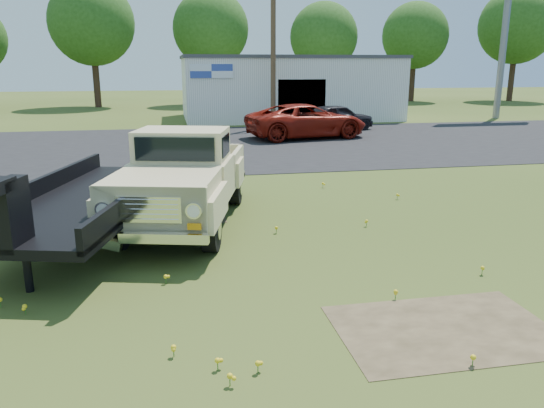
{
  "coord_description": "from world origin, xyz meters",
  "views": [
    {
      "loc": [
        -2.14,
        -9.09,
        3.56
      ],
      "look_at": [
        -0.17,
        1.0,
        0.86
      ],
      "focal_mm": 35.0,
      "sensor_mm": 36.0,
      "label": 1
    }
  ],
  "objects": [
    {
      "name": "utility_pole_mid",
      "position": [
        4.0,
        22.0,
        4.6
      ],
      "size": [
        1.6,
        0.3,
        9.0
      ],
      "color": "#4D3624",
      "rests_on": "ground"
    },
    {
      "name": "commercial_building",
      "position": [
        6.0,
        26.99,
        2.1
      ],
      "size": [
        14.2,
        8.2,
        4.15
      ],
      "color": "silver",
      "rests_on": "ground"
    },
    {
      "name": "red_pickup",
      "position": [
        4.65,
        16.63,
        0.84
      ],
      "size": [
        6.42,
        3.83,
        1.67
      ],
      "primitive_type": "imported",
      "rotation": [
        0.0,
        0.0,
        1.75
      ],
      "color": "maroon",
      "rests_on": "ground"
    },
    {
      "name": "asphalt_lot",
      "position": [
        0.0,
        15.0,
        0.0
      ],
      "size": [
        90.0,
        14.0,
        0.02
      ],
      "primitive_type": "cube",
      "color": "black",
      "rests_on": "ground"
    },
    {
      "name": "dirt_patch_a",
      "position": [
        1.5,
        -3.0,
        0.0
      ],
      "size": [
        3.0,
        2.0,
        0.01
      ],
      "primitive_type": "cube",
      "color": "#433924",
      "rests_on": "ground"
    },
    {
      "name": "dark_sedan",
      "position": [
        7.08,
        19.33,
        0.73
      ],
      "size": [
        4.59,
        2.99,
        1.45
      ],
      "primitive_type": "imported",
      "rotation": [
        0.0,
        0.0,
        1.9
      ],
      "color": "black",
      "rests_on": "ground"
    },
    {
      "name": "treeline_c",
      "position": [
        -8.0,
        39.5,
        6.93
      ],
      "size": [
        7.04,
        7.04,
        10.47
      ],
      "color": "#372319",
      "rests_on": "ground"
    },
    {
      "name": "vintage_pickup_truck",
      "position": [
        -1.85,
        2.86,
        1.09
      ],
      "size": [
        3.77,
        6.42,
        2.19
      ],
      "primitive_type": null,
      "rotation": [
        0.0,
        0.0,
        -0.25
      ],
      "color": "#CBBF88",
      "rests_on": "ground"
    },
    {
      "name": "dirt_patch_b",
      "position": [
        -2.0,
        3.5,
        0.0
      ],
      "size": [
        2.2,
        1.6,
        0.01
      ],
      "primitive_type": "cube",
      "color": "#433924",
      "rests_on": "ground"
    },
    {
      "name": "treeline_g",
      "position": [
        32.0,
        40.0,
        7.25
      ],
      "size": [
        7.36,
        7.36,
        10.95
      ],
      "color": "#372319",
      "rests_on": "ground"
    },
    {
      "name": "ground",
      "position": [
        0.0,
        0.0,
        0.0
      ],
      "size": [
        140.0,
        140.0,
        0.0
      ],
      "primitive_type": "plane",
      "color": "#334717",
      "rests_on": "ground"
    },
    {
      "name": "treeline_f",
      "position": [
        22.0,
        41.5,
        6.3
      ],
      "size": [
        6.4,
        6.4,
        9.52
      ],
      "color": "#372319",
      "rests_on": "ground"
    },
    {
      "name": "treeline_d",
      "position": [
        2.0,
        40.5,
        6.62
      ],
      "size": [
        6.72,
        6.72,
        10.0
      ],
      "color": "#372319",
      "rests_on": "ground"
    },
    {
      "name": "treeline_e",
      "position": [
        12.0,
        39.0,
        5.98
      ],
      "size": [
        6.08,
        6.08,
        9.04
      ],
      "color": "#372319",
      "rests_on": "ground"
    },
    {
      "name": "flatbed_trailer",
      "position": [
        -3.77,
        2.12,
        0.99
      ],
      "size": [
        4.18,
        7.6,
        1.97
      ],
      "primitive_type": null,
      "rotation": [
        0.0,
        0.0,
        -0.26
      ],
      "color": "black",
      "rests_on": "ground"
    }
  ]
}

